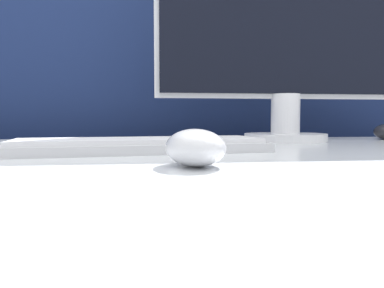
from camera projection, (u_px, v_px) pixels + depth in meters
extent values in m
cube|color=navy|center=(176.00, 163.00, 1.26)|extent=(5.00, 0.03, 1.35)
ellipsoid|color=silver|center=(195.00, 148.00, 0.46)|extent=(0.09, 0.11, 0.05)
cube|color=silver|center=(140.00, 147.00, 0.66)|extent=(0.46, 0.20, 0.02)
cube|color=silver|center=(140.00, 140.00, 0.66)|extent=(0.43, 0.18, 0.01)
cylinder|color=white|center=(285.00, 137.00, 0.96)|extent=(0.21, 0.21, 0.02)
cylinder|color=white|center=(285.00, 114.00, 0.96)|extent=(0.07, 0.07, 0.10)
cube|color=white|center=(286.00, 28.00, 0.95)|extent=(0.67, 0.01, 0.36)
cube|color=black|center=(287.00, 27.00, 0.94)|extent=(0.64, 0.02, 0.34)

